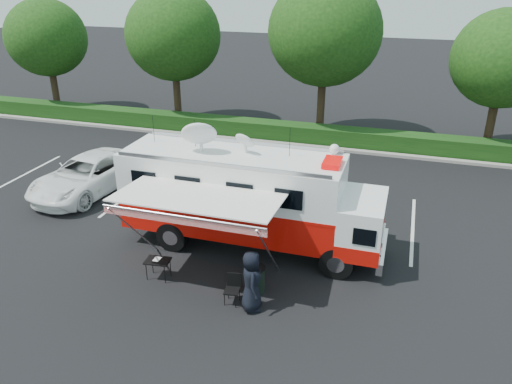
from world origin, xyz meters
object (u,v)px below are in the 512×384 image
at_px(command_truck, 250,198).
at_px(trash_bin, 256,279).
at_px(white_suv, 90,191).
at_px(folding_table, 158,261).

bearing_deg(command_truck, trash_bin, -68.11).
bearing_deg(trash_bin, white_suv, 151.94).
xyz_separation_m(folding_table, trash_bin, (3.20, 0.24, -0.18)).
xyz_separation_m(white_suv, trash_bin, (9.30, -4.96, 0.44)).
relative_size(command_truck, folding_table, 10.87).
bearing_deg(white_suv, folding_table, -33.01).
xyz_separation_m(command_truck, folding_table, (-2.16, -2.82, -1.25)).
distance_m(folding_table, trash_bin, 3.21).
bearing_deg(command_truck, folding_table, -127.42).
height_order(command_truck, trash_bin, command_truck).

